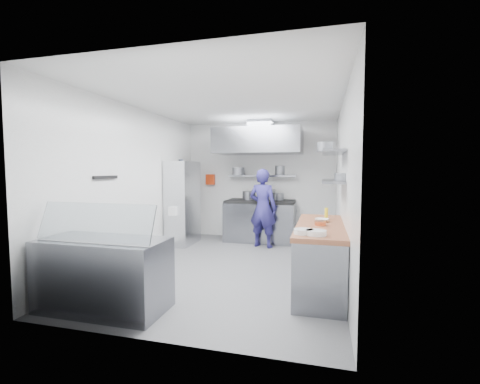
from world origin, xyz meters
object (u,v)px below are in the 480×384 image
(gas_range, at_px, (260,222))
(chef, at_px, (263,208))
(wire_rack, at_px, (183,203))
(display_case, at_px, (104,274))

(gas_range, bearing_deg, chef, -73.68)
(gas_range, distance_m, chef, 0.70)
(gas_range, height_order, chef, chef)
(wire_rack, bearing_deg, chef, 4.68)
(wire_rack, height_order, display_case, wire_rack)
(gas_range, bearing_deg, display_case, -105.02)
(chef, xyz_separation_m, wire_rack, (-1.79, -0.15, 0.08))
(wire_rack, distance_m, display_case, 3.47)
(chef, relative_size, display_case, 1.13)
(chef, bearing_deg, gas_range, -60.00)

